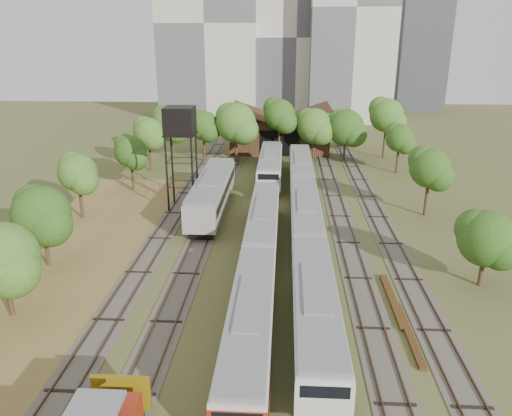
{
  "coord_description": "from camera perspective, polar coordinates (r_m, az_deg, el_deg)",
  "views": [
    {
      "loc": [
        -0.12,
        -25.99,
        18.57
      ],
      "look_at": [
        -2.84,
        20.13,
        2.5
      ],
      "focal_mm": 35.0,
      "sensor_mm": 36.0,
      "label": 1
    }
  ],
  "objects": [
    {
      "name": "old_grey_coach",
      "position": [
        54.97,
        -5.03,
        1.75
      ],
      "size": [
        3.21,
        18.0,
        3.98
      ],
      "color": "black",
      "rests_on": "ground"
    },
    {
      "name": "maintenance_shed",
      "position": [
        85.42,
        2.75,
        8.6
      ],
      "size": [
        16.45,
        11.55,
        7.58
      ],
      "color": "#381D14",
      "rests_on": "ground"
    },
    {
      "name": "ground",
      "position": [
        31.94,
        3.08,
        -16.4
      ],
      "size": [
        240.0,
        240.0,
        0.0
      ],
      "primitive_type": "plane",
      "color": "#475123",
      "rests_on": "ground"
    },
    {
      "name": "tree_band_far",
      "position": [
        77.62,
        2.24,
        9.73
      ],
      "size": [
        39.0,
        9.58,
        9.38
      ],
      "color": "#382616",
      "rests_on": "ground"
    },
    {
      "name": "railcar_red_set",
      "position": [
        38.81,
        0.26,
        -6.42
      ],
      "size": [
        2.76,
        34.58,
        3.41
      ],
      "color": "black",
      "rests_on": "ground"
    },
    {
      "name": "tree_band_left",
      "position": [
        46.24,
        -22.71,
        0.35
      ],
      "size": [
        8.08,
        54.22,
        7.59
      ],
      "color": "#382616",
      "rests_on": "ground"
    },
    {
      "name": "tree_band_right",
      "position": [
        54.67,
        19.79,
        3.31
      ],
      "size": [
        4.66,
        38.0,
        7.42
      ],
      "color": "#382616",
      "rests_on": "ground"
    },
    {
      "name": "tower_right",
      "position": [
        118.95,
        10.95,
        21.48
      ],
      "size": [
        18.0,
        16.0,
        48.0
      ],
      "primitive_type": "cube",
      "color": "#BBB8A4",
      "rests_on": "ground"
    },
    {
      "name": "tracks",
      "position": [
        54.25,
        2.59,
        -0.81
      ],
      "size": [
        24.6,
        80.0,
        0.19
      ],
      "color": "#4C473D",
      "rests_on": "ground"
    },
    {
      "name": "railcar_green_set",
      "position": [
        48.54,
        5.67,
        -1.02
      ],
      "size": [
        2.88,
        52.08,
        3.56
      ],
      "color": "black",
      "rests_on": "ground"
    },
    {
      "name": "rail_pile_near",
      "position": [
        38.57,
        15.33,
        -10.14
      ],
      "size": [
        0.52,
        7.82,
        0.26
      ],
      "primitive_type": "cube",
      "color": "#4F3116",
      "rests_on": "ground"
    },
    {
      "name": "dry_grass_patch",
      "position": [
        42.65,
        -22.05,
        -8.13
      ],
      "size": [
        14.0,
        60.0,
        0.04
      ],
      "primitive_type": "cube",
      "color": "brown",
      "rests_on": "ground"
    },
    {
      "name": "water_tower",
      "position": [
        55.0,
        -8.7,
        9.52
      ],
      "size": [
        3.28,
        3.28,
        11.33
      ],
      "color": "black",
      "rests_on": "ground"
    },
    {
      "name": "tower_left",
      "position": [
        122.33,
        -5.37,
        20.24
      ],
      "size": [
        22.0,
        16.0,
        42.0
      ],
      "primitive_type": "cube",
      "color": "#BBB8A4",
      "rests_on": "ground"
    },
    {
      "name": "tower_centre",
      "position": [
        126.01,
        4.58,
        18.86
      ],
      "size": [
        20.0,
        18.0,
        36.0
      ],
      "primitive_type": "cube",
      "color": "beige",
      "rests_on": "ground"
    },
    {
      "name": "rail_pile_far",
      "position": [
        35.03,
        17.05,
        -13.56
      ],
      "size": [
        0.47,
        7.44,
        0.24
      ],
      "primitive_type": "cube",
      "color": "#4F3116",
      "rests_on": "ground"
    },
    {
      "name": "tower_far_right",
      "position": [
        140.28,
        18.21,
        16.41
      ],
      "size": [
        12.0,
        12.0,
        28.0
      ],
      "primitive_type": "cube",
      "color": "#3A3C41",
      "rests_on": "ground"
    },
    {
      "name": "railcar_rear",
      "position": [
        66.91,
        1.66,
        4.8
      ],
      "size": [
        3.0,
        16.07,
        3.7
      ],
      "color": "black",
      "rests_on": "ground"
    }
  ]
}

